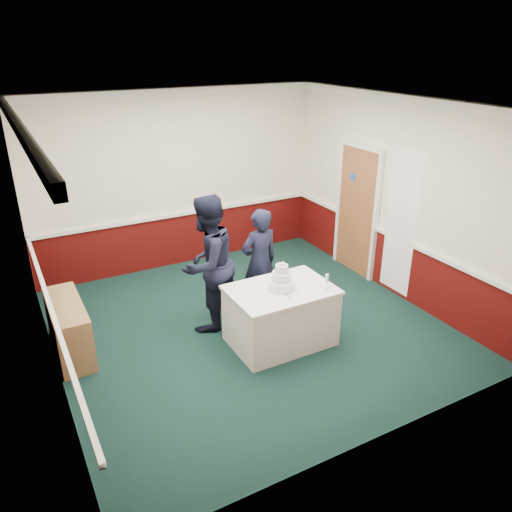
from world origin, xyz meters
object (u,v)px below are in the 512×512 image
sideboard (69,328)px  person_man (207,264)px  cake_table (281,315)px  wedding_cake (281,281)px  cake_knife (287,296)px  person_woman (259,263)px  champagne_flute (327,279)px

sideboard → person_man: bearing=-7.5°
cake_table → wedding_cake: size_ratio=3.63×
cake_table → cake_knife: (-0.03, -0.20, 0.39)m
wedding_cake → person_woman: 0.84m
cake_table → champagne_flute: (0.50, -0.28, 0.53)m
sideboard → wedding_cake: wedding_cake is taller
sideboard → cake_knife: bearing=-27.6°
sideboard → champagne_flute: (2.97, -1.35, 0.58)m
sideboard → person_woman: person_woman is taller
cake_table → person_man: size_ratio=0.70×
wedding_cake → champagne_flute: (0.50, -0.28, 0.03)m
cake_knife → cake_table: bearing=90.3°
sideboard → cake_table: size_ratio=0.91×
sideboard → cake_table: (2.47, -1.07, 0.05)m
cake_knife → person_woman: 1.03m
person_man → person_woman: size_ratio=1.19×
cake_knife → sideboard: bearing=161.3°
cake_table → champagne_flute: size_ratio=6.44×
cake_table → wedding_cake: 0.50m
person_man → person_woman: bearing=150.3°
person_man → person_woman: (0.78, -0.01, -0.15)m
sideboard → cake_knife: cake_knife is taller
cake_table → champagne_flute: 0.78m
person_man → person_woman: 0.80m
person_woman → wedding_cake: bearing=77.1°
cake_table → person_man: person_man is taller
cake_knife → champagne_flute: champagne_flute is taller
cake_table → person_woman: bearing=80.7°
sideboard → person_woman: bearing=-5.5°
wedding_cake → person_man: person_man is taller
champagne_flute → person_man: size_ratio=0.11×
sideboard → person_man: (1.82, -0.24, 0.59)m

